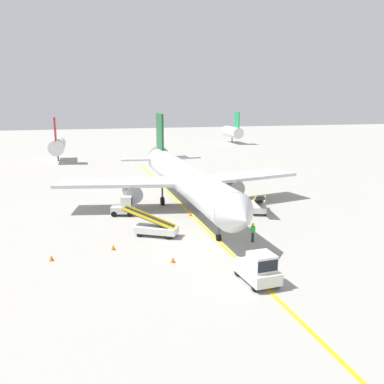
{
  "coord_description": "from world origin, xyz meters",
  "views": [
    {
      "loc": [
        -10.53,
        -30.6,
        11.93
      ],
      "look_at": [
        0.5,
        10.1,
        2.5
      ],
      "focal_mm": 38.48,
      "sensor_mm": 36.0,
      "label": 1
    }
  ],
  "objects_px": {
    "airliner": "(184,177)",
    "belt_loader_aft_hold": "(155,228)",
    "belt_loader_forward_hold": "(259,205)",
    "safety_cone_wingtip_left": "(113,247)",
    "safety_cone_nose_right": "(248,222)",
    "safety_cone_wingtip_right": "(190,214)",
    "ground_crew_marshaller": "(253,232)",
    "safety_cone_tail_area": "(51,258)",
    "pushback_tug": "(258,269)",
    "baggage_tug_near_wing": "(124,207)",
    "safety_cone_nose_left": "(173,260)"
  },
  "relations": [
    {
      "from": "belt_loader_aft_hold",
      "to": "safety_cone_tail_area",
      "type": "bearing_deg",
      "value": -156.56
    },
    {
      "from": "safety_cone_nose_right",
      "to": "safety_cone_wingtip_right",
      "type": "distance_m",
      "value": 6.46
    },
    {
      "from": "baggage_tug_near_wing",
      "to": "belt_loader_forward_hold",
      "type": "distance_m",
      "value": 14.48
    },
    {
      "from": "pushback_tug",
      "to": "safety_cone_nose_right",
      "type": "relative_size",
      "value": 8.48
    },
    {
      "from": "ground_crew_marshaller",
      "to": "safety_cone_wingtip_left",
      "type": "relative_size",
      "value": 3.86
    },
    {
      "from": "ground_crew_marshaller",
      "to": "safety_cone_wingtip_left",
      "type": "xyz_separation_m",
      "value": [
        -11.73,
        1.22,
        -0.69
      ]
    },
    {
      "from": "airliner",
      "to": "ground_crew_marshaller",
      "type": "bearing_deg",
      "value": -78.03
    },
    {
      "from": "belt_loader_aft_hold",
      "to": "safety_cone_wingtip_right",
      "type": "height_order",
      "value": "belt_loader_aft_hold"
    },
    {
      "from": "safety_cone_nose_left",
      "to": "safety_cone_tail_area",
      "type": "height_order",
      "value": "same"
    },
    {
      "from": "ground_crew_marshaller",
      "to": "safety_cone_wingtip_right",
      "type": "relative_size",
      "value": 3.86
    },
    {
      "from": "safety_cone_wingtip_right",
      "to": "belt_loader_forward_hold",
      "type": "bearing_deg",
      "value": -4.78
    },
    {
      "from": "belt_loader_forward_hold",
      "to": "ground_crew_marshaller",
      "type": "height_order",
      "value": "belt_loader_forward_hold"
    },
    {
      "from": "airliner",
      "to": "safety_cone_nose_left",
      "type": "relative_size",
      "value": 80.05
    },
    {
      "from": "safety_cone_wingtip_left",
      "to": "safety_cone_nose_left",
      "type": "bearing_deg",
      "value": -43.33
    },
    {
      "from": "airliner",
      "to": "pushback_tug",
      "type": "distance_m",
      "value": 20.89
    },
    {
      "from": "belt_loader_forward_hold",
      "to": "airliner",
      "type": "bearing_deg",
      "value": 148.78
    },
    {
      "from": "baggage_tug_near_wing",
      "to": "safety_cone_nose_left",
      "type": "bearing_deg",
      "value": -81.29
    },
    {
      "from": "safety_cone_tail_area",
      "to": "safety_cone_wingtip_right",
      "type": "bearing_deg",
      "value": 34.74
    },
    {
      "from": "baggage_tug_near_wing",
      "to": "belt_loader_aft_hold",
      "type": "relative_size",
      "value": 0.54
    },
    {
      "from": "baggage_tug_near_wing",
      "to": "safety_cone_nose_right",
      "type": "xyz_separation_m",
      "value": [
        11.42,
        -6.32,
        -0.71
      ]
    },
    {
      "from": "ground_crew_marshaller",
      "to": "safety_cone_wingtip_right",
      "type": "bearing_deg",
      "value": 107.94
    },
    {
      "from": "airliner",
      "to": "belt_loader_aft_hold",
      "type": "relative_size",
      "value": 7.09
    },
    {
      "from": "belt_loader_forward_hold",
      "to": "baggage_tug_near_wing",
      "type": "bearing_deg",
      "value": 169.94
    },
    {
      "from": "pushback_tug",
      "to": "safety_cone_wingtip_left",
      "type": "bearing_deg",
      "value": 135.16
    },
    {
      "from": "belt_loader_aft_hold",
      "to": "safety_cone_wingtip_right",
      "type": "bearing_deg",
      "value": 49.39
    },
    {
      "from": "belt_loader_forward_hold",
      "to": "safety_cone_wingtip_left",
      "type": "relative_size",
      "value": 11.61
    },
    {
      "from": "belt_loader_aft_hold",
      "to": "safety_cone_nose_right",
      "type": "relative_size",
      "value": 11.29
    },
    {
      "from": "safety_cone_tail_area",
      "to": "ground_crew_marshaller",
      "type": "bearing_deg",
      "value": -0.27
    },
    {
      "from": "airliner",
      "to": "belt_loader_forward_hold",
      "type": "bearing_deg",
      "value": -31.22
    },
    {
      "from": "airliner",
      "to": "safety_cone_tail_area",
      "type": "distance_m",
      "value": 19.19
    },
    {
      "from": "airliner",
      "to": "belt_loader_forward_hold",
      "type": "xyz_separation_m",
      "value": [
        7.3,
        -4.42,
        -2.64
      ]
    },
    {
      "from": "pushback_tug",
      "to": "ground_crew_marshaller",
      "type": "xyz_separation_m",
      "value": [
        2.89,
        7.57,
        -0.08
      ]
    },
    {
      "from": "safety_cone_wingtip_left",
      "to": "baggage_tug_near_wing",
      "type": "bearing_deg",
      "value": 78.88
    },
    {
      "from": "safety_cone_nose_left",
      "to": "safety_cone_wingtip_left",
      "type": "relative_size",
      "value": 1.0
    },
    {
      "from": "pushback_tug",
      "to": "safety_cone_wingtip_left",
      "type": "distance_m",
      "value": 12.49
    },
    {
      "from": "baggage_tug_near_wing",
      "to": "safety_cone_wingtip_left",
      "type": "bearing_deg",
      "value": -101.12
    },
    {
      "from": "ground_crew_marshaller",
      "to": "safety_cone_tail_area",
      "type": "distance_m",
      "value": 16.47
    },
    {
      "from": "belt_loader_forward_hold",
      "to": "ground_crew_marshaller",
      "type": "relative_size",
      "value": 3.01
    },
    {
      "from": "airliner",
      "to": "safety_cone_wingtip_left",
      "type": "relative_size",
      "value": 80.05
    },
    {
      "from": "airliner",
      "to": "safety_cone_nose_right",
      "type": "relative_size",
      "value": 80.05
    },
    {
      "from": "pushback_tug",
      "to": "belt_loader_forward_hold",
      "type": "xyz_separation_m",
      "value": [
        7.39,
        16.33,
        -0.22
      ]
    },
    {
      "from": "belt_loader_aft_hold",
      "to": "safety_cone_nose_left",
      "type": "height_order",
      "value": "belt_loader_aft_hold"
    },
    {
      "from": "belt_loader_forward_hold",
      "to": "safety_cone_wingtip_left",
      "type": "distance_m",
      "value": 17.91
    },
    {
      "from": "baggage_tug_near_wing",
      "to": "safety_cone_tail_area",
      "type": "bearing_deg",
      "value": -120.9
    },
    {
      "from": "airliner",
      "to": "ground_crew_marshaller",
      "type": "relative_size",
      "value": 20.72
    },
    {
      "from": "baggage_tug_near_wing",
      "to": "safety_cone_nose_right",
      "type": "distance_m",
      "value": 13.07
    },
    {
      "from": "safety_cone_nose_right",
      "to": "safety_cone_tail_area",
      "type": "xyz_separation_m",
      "value": [
        -18.12,
        -4.88,
        0.0
      ]
    },
    {
      "from": "pushback_tug",
      "to": "belt_loader_aft_hold",
      "type": "distance_m",
      "value": 12.42
    },
    {
      "from": "safety_cone_nose_left",
      "to": "safety_cone_nose_right",
      "type": "bearing_deg",
      "value": 39.38
    },
    {
      "from": "ground_crew_marshaller",
      "to": "belt_loader_aft_hold",
      "type": "bearing_deg",
      "value": 153.81
    }
  ]
}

